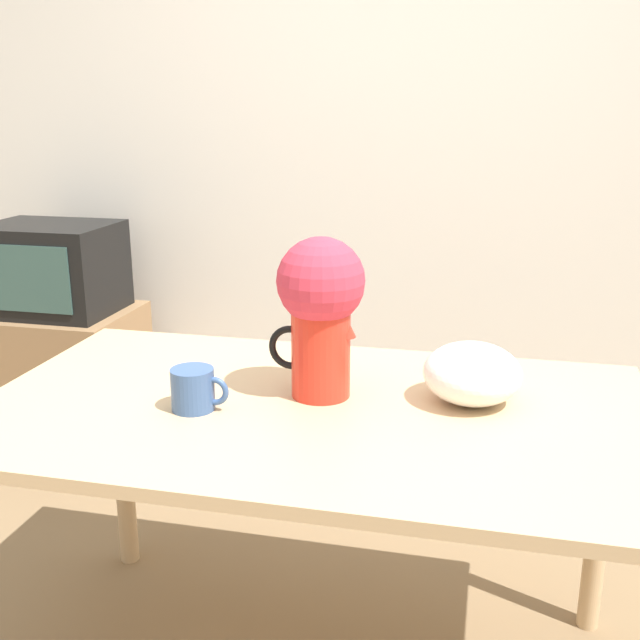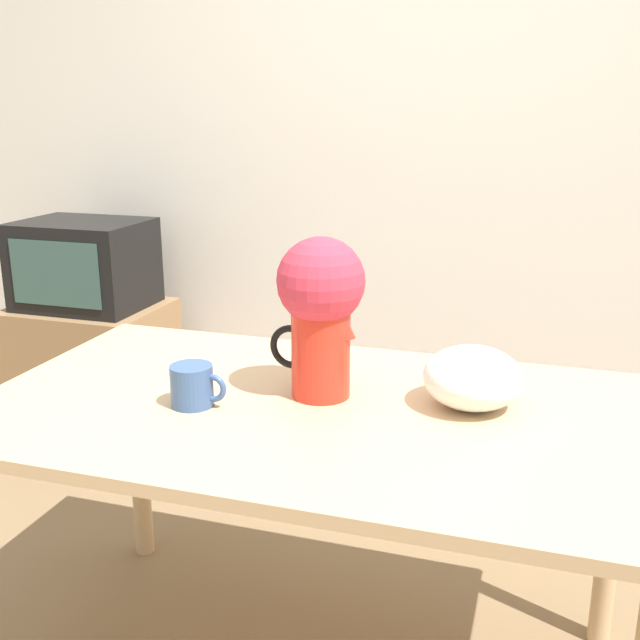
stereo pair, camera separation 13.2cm
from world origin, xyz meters
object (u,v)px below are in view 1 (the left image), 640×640
object	(u,v)px
tv_set	(51,268)
white_bowl	(472,373)
flower_vase	(321,304)
coffee_mug	(194,389)

from	to	relation	value
tv_set	white_bowl	bearing A→B (deg)	-31.30
flower_vase	tv_set	size ratio (longest dim) A/B	0.72
white_bowl	tv_set	bearing A→B (deg)	148.70
white_bowl	tv_set	xyz separation A→B (m)	(-1.79, 1.09, -0.07)
flower_vase	tv_set	bearing A→B (deg)	141.86
flower_vase	white_bowl	world-z (taller)	flower_vase
coffee_mug	tv_set	bearing A→B (deg)	132.55
flower_vase	tv_set	world-z (taller)	flower_vase
tv_set	coffee_mug	bearing A→B (deg)	-47.45
flower_vase	coffee_mug	distance (m)	0.35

